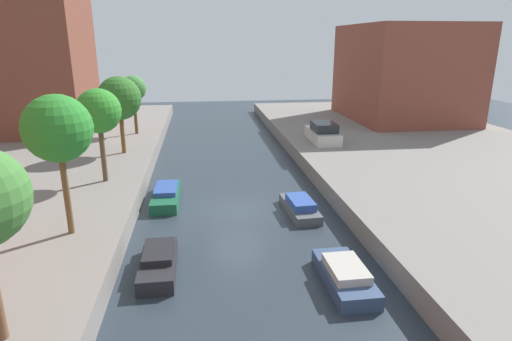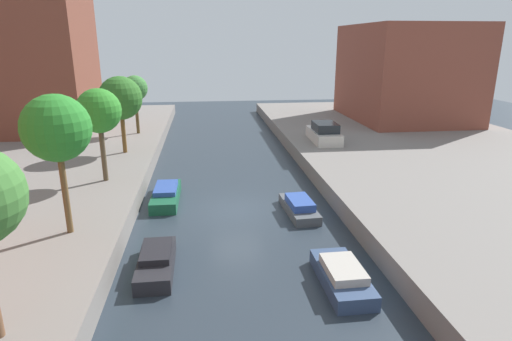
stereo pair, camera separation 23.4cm
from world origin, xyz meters
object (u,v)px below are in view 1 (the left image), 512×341
(street_tree_3, at_px, (98,112))
(parked_car, at_px, (323,133))
(low_block_right, at_px, (403,73))
(street_tree_5, at_px, (133,89))
(moored_boat_left_2, at_px, (159,262))
(moored_boat_right_2, at_px, (300,207))
(moored_boat_right_1, at_px, (345,276))
(street_tree_2, at_px, (58,129))
(moored_boat_left_3, at_px, (166,195))
(street_tree_4, at_px, (119,98))

(street_tree_3, height_order, parked_car, street_tree_3)
(low_block_right, height_order, street_tree_5, low_block_right)
(moored_boat_left_2, bearing_deg, moored_boat_right_2, 36.38)
(moored_boat_right_1, bearing_deg, moored_boat_right_2, 90.56)
(parked_car, bearing_deg, street_tree_2, -135.01)
(low_block_right, distance_m, street_tree_2, 34.33)
(street_tree_3, xyz_separation_m, street_tree_5, (0.00, 12.70, -0.15))
(street_tree_5, distance_m, parked_car, 15.68)
(street_tree_2, xyz_separation_m, moored_boat_left_3, (3.31, 5.71, -4.87))
(low_block_right, relative_size, parked_car, 2.81)
(low_block_right, height_order, moored_boat_left_2, low_block_right)
(parked_car, xyz_separation_m, moored_boat_right_2, (-4.45, -11.46, -1.28))
(street_tree_5, relative_size, moored_boat_right_2, 1.29)
(street_tree_2, xyz_separation_m, street_tree_4, (0.00, 12.96, -0.50))
(street_tree_2, xyz_separation_m, street_tree_5, (0.00, 19.42, -0.55))
(street_tree_3, relative_size, street_tree_5, 1.06)
(street_tree_3, bearing_deg, street_tree_5, 90.00)
(street_tree_4, relative_size, parked_car, 1.14)
(low_block_right, relative_size, street_tree_2, 2.30)
(parked_car, relative_size, moored_boat_right_1, 1.27)
(moored_boat_right_1, bearing_deg, street_tree_2, 160.66)
(street_tree_3, xyz_separation_m, parked_car, (14.60, 7.88, -3.20))
(street_tree_4, height_order, moored_boat_left_2, street_tree_4)
(low_block_right, height_order, moored_boat_right_2, low_block_right)
(street_tree_4, xyz_separation_m, moored_boat_left_2, (3.53, -14.70, -4.36))
(street_tree_5, bearing_deg, moored_boat_left_3, -76.41)
(moored_boat_left_3, bearing_deg, street_tree_2, -120.09)
(street_tree_4, height_order, moored_boat_left_3, street_tree_4)
(moored_boat_right_2, bearing_deg, street_tree_3, 160.55)
(street_tree_3, xyz_separation_m, moored_boat_right_1, (10.22, -10.30, -4.47))
(low_block_right, bearing_deg, parked_car, -139.46)
(street_tree_2, bearing_deg, parked_car, 44.99)
(street_tree_5, distance_m, moored_boat_right_2, 19.67)
(low_block_right, bearing_deg, moored_boat_right_1, -118.65)
(moored_boat_left_2, height_order, moored_boat_right_2, moored_boat_left_2)
(street_tree_5, height_order, moored_boat_right_2, street_tree_5)
(street_tree_5, bearing_deg, moored_boat_right_1, -66.05)
(low_block_right, distance_m, street_tree_5, 25.36)
(street_tree_3, height_order, moored_boat_left_3, street_tree_3)
(low_block_right, xyz_separation_m, moored_boat_right_1, (-14.80, -27.09, -5.10))
(moored_boat_left_2, bearing_deg, moored_boat_right_1, -15.39)
(parked_car, distance_m, moored_boat_right_2, 12.37)
(street_tree_4, bearing_deg, street_tree_3, -90.00)
(street_tree_4, height_order, parked_car, street_tree_4)
(low_block_right, bearing_deg, street_tree_2, -136.79)
(low_block_right, xyz_separation_m, street_tree_5, (-25.02, -4.09, -0.79))
(street_tree_4, bearing_deg, low_block_right, 22.86)
(moored_boat_right_2, bearing_deg, street_tree_4, 135.94)
(parked_car, bearing_deg, moored_boat_left_2, -124.12)
(street_tree_5, relative_size, moored_boat_right_1, 1.33)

